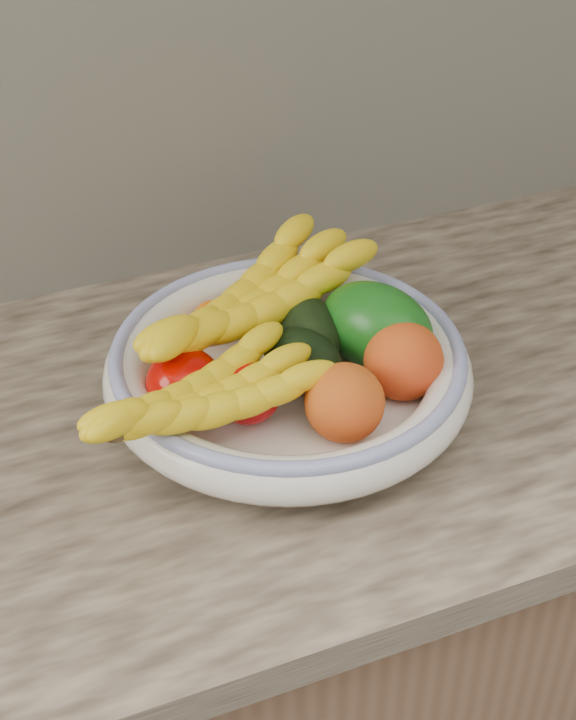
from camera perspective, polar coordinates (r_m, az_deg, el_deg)
The scene contains 13 objects.
kitchen_counter at distance 1.42m, azimuth -0.40°, elevation -15.65°, with size 2.44×0.66×1.40m.
fruit_bowl at distance 1.06m, azimuth 0.00°, elevation -0.50°, with size 0.39×0.39×0.08m.
clementine_back_left at distance 1.13m, azimuth -4.26°, elevation 2.30°, with size 0.05×0.05×0.04m, color #FF6F05.
clementine_back_right at distance 1.15m, azimuth 0.10°, elevation 3.16°, with size 0.05×0.05×0.05m, color #FF6A05.
tomato_left at distance 1.02m, azimuth -5.92°, elevation -1.30°, with size 0.08×0.08×0.07m, color #BA0600.
tomato_near_left at distance 1.01m, azimuth -2.31°, elevation -1.93°, with size 0.07×0.07×0.06m, color #BA0004.
avocado_center at distance 1.05m, azimuth 0.85°, elevation 0.06°, with size 0.06×0.09×0.06m, color black.
avocado_right at distance 1.09m, azimuth 1.15°, elevation 1.59°, with size 0.07×0.10×0.07m, color black.
green_mango at distance 1.08m, azimuth 5.07°, elevation 1.89°, with size 0.09×0.13×0.09m, color #0F520F.
peach_front at distance 0.99m, azimuth 3.24°, elevation -2.43°, with size 0.08×0.08×0.08m, color orange.
peach_right at distance 1.05m, azimuth 6.59°, elevation -0.05°, with size 0.08×0.08×0.08m, color orange.
banana_bunch_back at distance 1.08m, azimuth -2.06°, elevation 2.91°, with size 0.33×0.12×0.09m, color yellow, non-canonical shape.
banana_bunch_front at distance 0.96m, azimuth -4.78°, elevation -2.51°, with size 0.27×0.11×0.08m, color yellow, non-canonical shape.
Camera 1 is at (-0.32, 0.88, 1.59)m, focal length 50.00 mm.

